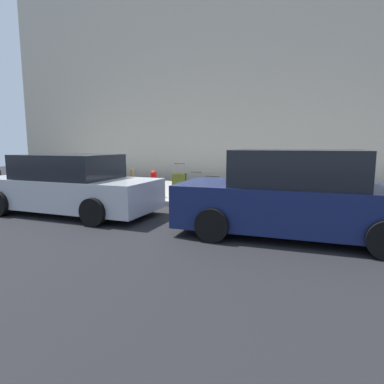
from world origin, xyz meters
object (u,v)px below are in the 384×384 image
(bollard_post, at_px, (132,183))
(parked_car_silver_1, at_px, (69,186))
(suitcase_silver_2, at_px, (252,190))
(suitcase_teal_5, at_px, (196,190))
(fire_hydrant, at_px, (154,183))
(suitcase_olive_6, at_px, (180,186))
(suitcase_black_1, at_px, (273,195))
(suitcase_navy_4, at_px, (213,192))
(suitcase_maroon_0, at_px, (292,195))
(parked_car_navy_0, at_px, (295,196))
(suitcase_red_3, at_px, (233,190))

(bollard_post, relative_size, parked_car_silver_1, 0.19)
(suitcase_silver_2, height_order, suitcase_teal_5, suitcase_silver_2)
(fire_hydrant, xyz_separation_m, parked_car_silver_1, (1.14, 2.48, 0.15))
(suitcase_olive_6, bearing_deg, suitcase_black_1, -179.47)
(suitcase_black_1, bearing_deg, suitcase_navy_4, 4.40)
(suitcase_maroon_0, relative_size, parked_car_silver_1, 0.17)
(parked_car_silver_1, bearing_deg, fire_hydrant, -114.67)
(suitcase_maroon_0, distance_m, bollard_post, 4.98)
(suitcase_olive_6, distance_m, parked_car_navy_0, 4.45)
(suitcase_navy_4, xyz_separation_m, bollard_post, (2.71, 0.09, 0.18))
(suitcase_navy_4, relative_size, parked_car_silver_1, 0.16)
(bollard_post, xyz_separation_m, parked_car_silver_1, (0.42, 2.33, 0.15))
(suitcase_maroon_0, xyz_separation_m, suitcase_red_3, (1.68, -0.09, 0.04))
(suitcase_olive_6, xyz_separation_m, parked_car_silver_1, (2.02, 2.54, 0.20))
(suitcase_maroon_0, xyz_separation_m, suitcase_navy_4, (2.26, 0.03, -0.04))
(suitcase_black_1, distance_m, bollard_post, 4.45)
(suitcase_silver_2, distance_m, suitcase_teal_5, 1.72)
(suitcase_silver_2, relative_size, suitcase_olive_6, 0.88)
(suitcase_silver_2, distance_m, bollard_post, 3.86)
(bollard_post, bearing_deg, suitcase_teal_5, -174.15)
(parked_car_navy_0, relative_size, parked_car_silver_1, 1.00)
(fire_hydrant, bearing_deg, suitcase_maroon_0, 179.71)
(bollard_post, relative_size, parked_car_navy_0, 0.19)
(suitcase_olive_6, xyz_separation_m, bollard_post, (1.60, 0.20, 0.05))
(suitcase_teal_5, xyz_separation_m, suitcase_olive_6, (0.54, 0.02, 0.12))
(suitcase_teal_5, bearing_deg, parked_car_silver_1, 44.94)
(suitcase_red_3, relative_size, suitcase_navy_4, 0.97)
(suitcase_silver_2, bearing_deg, bollard_post, 3.06)
(bollard_post, bearing_deg, suitcase_black_1, -177.06)
(suitcase_teal_5, bearing_deg, suitcase_black_1, -179.77)
(suitcase_black_1, xyz_separation_m, fire_hydrant, (3.72, 0.08, 0.18))
(suitcase_black_1, bearing_deg, fire_hydrant, 1.20)
(suitcase_teal_5, relative_size, parked_car_navy_0, 0.18)
(suitcase_silver_2, xyz_separation_m, parked_car_silver_1, (4.28, 2.54, 0.23))
(bollard_post, bearing_deg, parked_car_silver_1, 79.70)
(suitcase_maroon_0, distance_m, suitcase_olive_6, 3.38)
(suitcase_red_3, distance_m, parked_car_silver_1, 4.52)
(fire_hydrant, relative_size, parked_car_navy_0, 0.18)
(suitcase_black_1, xyz_separation_m, suitcase_navy_4, (1.73, 0.13, 0.00))
(suitcase_red_3, xyz_separation_m, fire_hydrant, (2.58, 0.07, 0.11))
(suitcase_navy_4, height_order, parked_car_silver_1, parked_car_silver_1)
(fire_hydrant, height_order, parked_car_navy_0, parked_car_navy_0)
(suitcase_maroon_0, distance_m, suitcase_red_3, 1.69)
(suitcase_maroon_0, bearing_deg, suitcase_olive_6, -1.24)
(suitcase_teal_5, bearing_deg, parked_car_navy_0, 140.64)
(suitcase_teal_5, bearing_deg, fire_hydrant, 2.78)
(suitcase_black_1, distance_m, suitcase_silver_2, 0.60)
(suitcase_black_1, xyz_separation_m, suitcase_olive_6, (2.85, 0.03, 0.13))
(suitcase_olive_6, xyz_separation_m, parked_car_navy_0, (-3.65, 2.54, 0.27))
(suitcase_navy_4, relative_size, suitcase_teal_5, 0.88)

